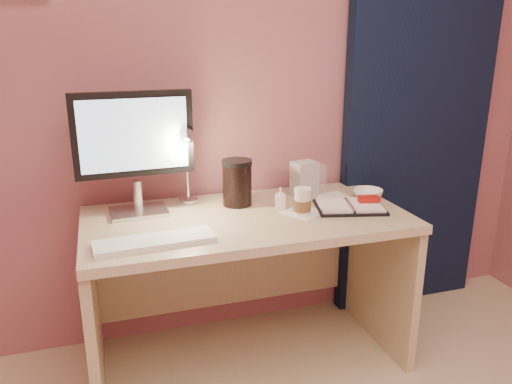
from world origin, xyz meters
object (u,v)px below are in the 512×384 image
object	(u,v)px
monitor	(134,143)
desk_lamp	(193,158)
planner	(351,206)
clear_cup	(319,180)
bowl	(368,194)
lotion_bottle	(280,198)
keyboard	(155,241)
desk	(243,256)
product_box	(304,179)
coffee_cup	(302,203)
dark_jar	(237,185)

from	to	relation	value
monitor	desk_lamp	distance (m)	0.27
planner	desk_lamp	size ratio (longest dim) A/B	0.94
clear_cup	planner	bearing A→B (deg)	-79.34
bowl	lotion_bottle	distance (m)	0.46
keyboard	desk_lamp	xyz separation A→B (m)	(0.22, 0.36, 0.22)
keyboard	bowl	world-z (taller)	bowl
desk	product_box	distance (m)	0.48
desk	product_box	size ratio (longest dim) A/B	8.17
monitor	desk_lamp	bearing A→B (deg)	-1.13
product_box	bowl	bearing A→B (deg)	-36.92
coffee_cup	clear_cup	bearing A→B (deg)	53.58
keyboard	coffee_cup	bearing A→B (deg)	6.33
lotion_bottle	desk_lamp	distance (m)	0.43
planner	keyboard	bearing A→B (deg)	-156.86
product_box	clear_cup	bearing A→B (deg)	-4.48
coffee_cup	desk_lamp	size ratio (longest dim) A/B	0.33
bowl	planner	bearing A→B (deg)	-143.00
dark_jar	planner	bearing A→B (deg)	-23.56
monitor	bowl	world-z (taller)	monitor
lotion_bottle	product_box	xyz separation A→B (m)	(0.18, 0.14, 0.04)
desk	clear_cup	distance (m)	0.54
keyboard	desk	bearing A→B (deg)	28.34
monitor	dark_jar	bearing A→B (deg)	-3.79
clear_cup	bowl	distance (m)	0.25
clear_cup	dark_jar	xyz separation A→B (m)	(-0.43, -0.04, 0.02)
coffee_cup	lotion_bottle	bearing A→B (deg)	114.82
planner	bowl	world-z (taller)	planner
monitor	clear_cup	xyz separation A→B (m)	(0.88, 0.04, -0.25)
dark_jar	monitor	bearing A→B (deg)	179.02
desk	lotion_bottle	xyz separation A→B (m)	(0.17, -0.03, 0.27)
bowl	lotion_bottle	size ratio (longest dim) A/B	1.44
lotion_bottle	dark_jar	bearing A→B (deg)	147.72
desk	coffee_cup	distance (m)	0.39
monitor	coffee_cup	world-z (taller)	monitor
keyboard	planner	size ratio (longest dim) A/B	1.30
bowl	desk_lamp	xyz separation A→B (m)	(-0.83, 0.11, 0.21)
keyboard	dark_jar	bearing A→B (deg)	35.81
coffee_cup	lotion_bottle	size ratio (longest dim) A/B	1.28
lotion_bottle	product_box	world-z (taller)	product_box
desk	coffee_cup	world-z (taller)	coffee_cup
coffee_cup	dark_jar	distance (m)	0.33
bowl	product_box	xyz separation A→B (m)	(-0.28, 0.13, 0.06)
monitor	planner	distance (m)	1.00
clear_cup	desk_lamp	world-z (taller)	desk_lamp
desk	dark_jar	xyz separation A→B (m)	(-0.00, 0.08, 0.32)
planner	dark_jar	bearing A→B (deg)	170.77
keyboard	clear_cup	distance (m)	0.94
product_box	keyboard	bearing A→B (deg)	-165.86
bowl	product_box	size ratio (longest dim) A/B	0.82
keyboard	planner	world-z (taller)	planner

